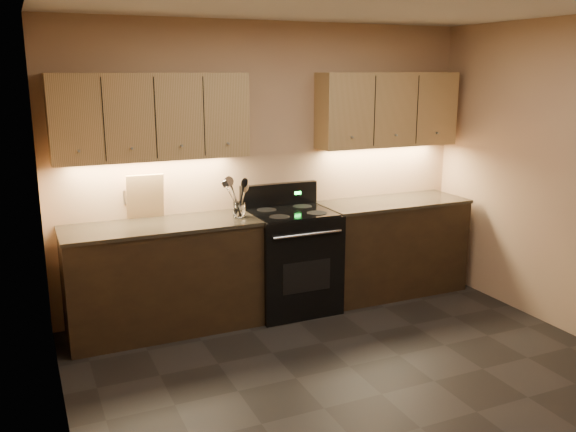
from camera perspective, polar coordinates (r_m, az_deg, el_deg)
The scene contains 16 objects.
floor at distance 4.41m, azimuth 8.75°, elevation -16.15°, with size 4.00×4.00×0.00m, color black.
wall_back at distance 5.68m, azimuth -1.77°, elevation 4.66°, with size 4.00×0.04×2.60m, color tan.
wall_left at distance 3.31m, azimuth -20.91°, elevation -2.66°, with size 0.04×4.00×2.60m, color tan.
counter_left at distance 5.28m, azimuth -11.58°, elevation -5.63°, with size 1.62×0.62×0.93m.
counter_right at distance 6.15m, azimuth 9.60°, elevation -2.80°, with size 1.46×0.62×0.93m.
stove at distance 5.61m, azimuth 0.29°, elevation -4.05°, with size 0.76×0.68×1.14m.
upper_cab_left at distance 5.16m, azimuth -12.66°, elevation 9.05°, with size 1.60×0.30×0.70m, color tan.
upper_cab_right at distance 6.05m, azimuth 9.30°, elevation 9.80°, with size 1.44×0.30×0.70m, color tan.
outlet_plate at distance 5.36m, azimuth -14.70°, elevation 1.73°, with size 0.09×0.01×0.12m, color #B2B5BA.
utensil_crock at distance 5.29m, azimuth -4.58°, elevation 0.54°, with size 0.14×0.14×0.13m.
cutting_board at distance 5.33m, azimuth -13.22°, elevation 1.79°, with size 0.31×0.02×0.40m, color tan.
wooden_spoon at distance 5.25m, azimuth -4.76°, elevation 1.53°, with size 0.06×0.06×0.28m, color tan, non-canonical shape.
black_spoon at distance 5.27m, azimuth -4.71°, elevation 1.90°, with size 0.06×0.06×0.34m, color black, non-canonical shape.
black_turner at distance 5.25m, azimuth -4.50°, elevation 1.82°, with size 0.08×0.08×0.33m, color black, non-canonical shape.
steel_spatula at distance 5.27m, azimuth -4.42°, elevation 2.03°, with size 0.08×0.08×0.36m, color silver, non-canonical shape.
steel_skimmer at distance 5.25m, azimuth -4.27°, elevation 1.90°, with size 0.09×0.09×0.35m, color silver, non-canonical shape.
Camera 1 is at (-2.14, -3.19, 2.17)m, focal length 38.00 mm.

